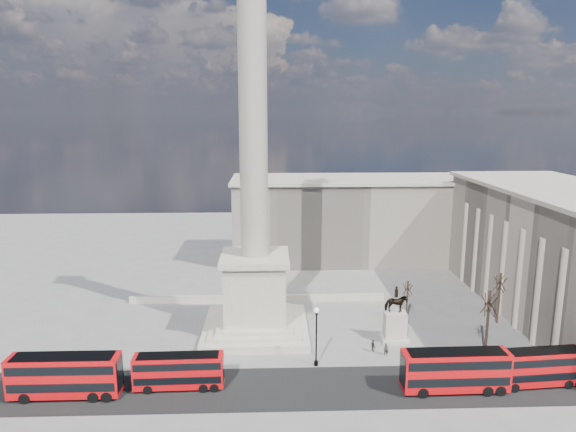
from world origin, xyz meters
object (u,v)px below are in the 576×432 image
Objects in this scene: red_bus_b at (179,371)px; red_bus_d at (540,367)px; red_bus_a at (66,375)px; nelsons_column at (255,239)px; equestrian_statue at (395,322)px; pedestrian_walking at (386,349)px; pedestrian_crossing at (373,345)px; red_bus_c at (456,370)px; victorian_lamp at (316,332)px; pedestrian_standing at (466,353)px.

red_bus_d is (39.12, -0.75, 0.12)m from red_bus_b.
red_bus_b is (11.55, 1.30, -0.39)m from red_bus_a.
equestrian_statue is at bearing -10.88° from nelsons_column.
red_bus_a is at bearing -164.25° from pedestrian_walking.
nelsons_column is 21.29m from equestrian_statue.
pedestrian_crossing is (22.60, 7.93, -1.25)m from red_bus_b.
red_bus_c reaches higher than red_bus_b.
equestrian_statue reaches higher than red_bus_b.
red_bus_a is at bearing 93.48° from pedestrian_crossing.
nelsons_column is 31.66× the size of pedestrian_crossing.
red_bus_b is at bearing -163.24° from victorian_lamp.
red_bus_a reaches higher than pedestrian_crossing.
pedestrian_standing is (3.99, 7.16, -1.61)m from red_bus_c.
red_bus_a is at bearing -140.65° from nelsons_column.
red_bus_a reaches higher than red_bus_d.
pedestrian_standing is at bearing -114.00° from pedestrian_crossing.
red_bus_b is 1.33× the size of victorian_lamp.
nelsons_column is 27.15m from red_bus_a.
red_bus_a is 39.60m from equestrian_statue.
nelsons_column is at bearing 126.34° from victorian_lamp.
pedestrian_standing is 11.17m from pedestrian_crossing.
nelsons_column is 4.85× the size of red_bus_d.
red_bus_b is 6.30× the size of pedestrian_walking.
pedestrian_crossing is at bearing 24.36° from victorian_lamp.
red_bus_d is at bearing -42.16° from equestrian_statue.
red_bus_b reaches higher than pedestrian_walking.
equestrian_statue is (18.25, -3.51, -10.39)m from nelsons_column.
red_bus_a is at bearing 175.93° from red_bus_d.
red_bus_c is at bearing 50.81° from pedestrian_standing.
red_bus_a is 41.07m from red_bus_c.
equestrian_statue is (37.62, 12.37, 0.10)m from red_bus_a.
pedestrian_crossing is (14.79, -6.65, -12.13)m from nelsons_column.
red_bus_a is 45.60m from pedestrian_standing.
red_bus_c reaches higher than pedestrian_crossing.
nelsons_column is 20.25m from pedestrian_crossing.
nelsons_column is at bearing 60.48° from red_bus_b.
equestrian_statue reaches higher than victorian_lamp.
equestrian_statue is (-13.06, 11.82, 0.37)m from red_bus_d.
red_bus_b is 6.02× the size of pedestrian_standing.
equestrian_statue is at bearing 133.15° from red_bus_d.
pedestrian_crossing is (7.42, 3.36, -3.46)m from victorian_lamp.
nelsons_column is 4.37× the size of red_bus_a.
red_bus_a is 7.14× the size of pedestrian_standing.
nelsons_column is 29.81m from pedestrian_standing.
pedestrian_walking is at bearing 148.54° from red_bus_d.
victorian_lamp reaches higher than red_bus_b.
red_bus_d is at bearing -26.09° from nelsons_column.
equestrian_statue is 4.99m from pedestrian_crossing.
red_bus_c is at bearing -0.40° from red_bus_a.
red_bus_b is at bearing 6.45° from red_bus_a.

